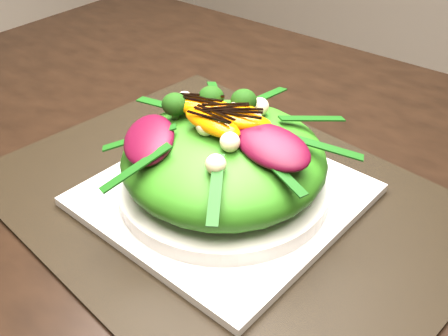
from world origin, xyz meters
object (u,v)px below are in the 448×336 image
Objects in this scene: dining_table at (341,239)px; orange_segment at (217,110)px; placemat at (224,200)px; lettuce_mound at (224,158)px; salad_bowl at (224,185)px; plate_base at (224,195)px.

orange_segment is at bearing -166.24° from dining_table.
lettuce_mound is (0.00, -0.00, 0.06)m from placemat.
placemat is at bearing 90.00° from salad_bowl.
plate_base reaches higher than placemat.
salad_bowl is at bearing -159.59° from dining_table.
dining_table is at bearing 20.41° from placemat.
salad_bowl reaches higher than plate_base.
orange_segment is at bearing 147.65° from lettuce_mound.
placemat is 0.06m from lettuce_mound.
placemat is at bearing -32.35° from orange_segment.
plate_base is 0.01m from salad_bowl.
lettuce_mound is 0.05m from orange_segment.
salad_bowl is at bearing 0.00° from lettuce_mound.
orange_segment is (-0.02, 0.01, 0.05)m from lettuce_mound.
placemat is 2.33× the size of lettuce_mound.
plate_base is 0.05m from lettuce_mound.
salad_bowl is (-0.13, -0.05, 0.04)m from dining_table.
orange_segment is (-0.02, 0.01, 0.11)m from placemat.
plate_base is at bearing 0.00° from salad_bowl.
orange_segment reaches higher than placemat.
placemat is (-0.13, -0.05, 0.02)m from dining_table.
orange_segment is (-0.02, 0.01, 0.08)m from salad_bowl.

